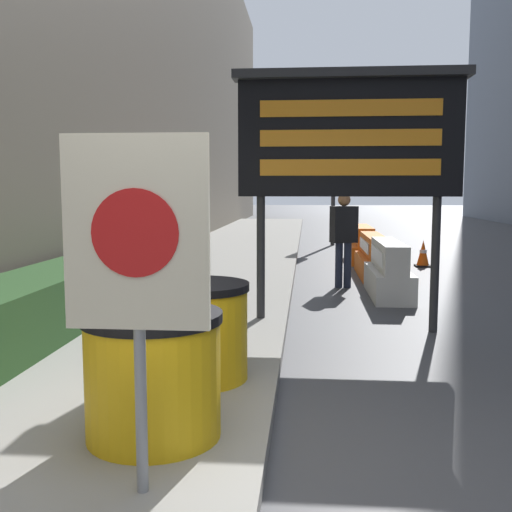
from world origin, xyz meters
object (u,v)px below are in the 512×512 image
object	(u,v)px
warning_sign	(137,252)
traffic_cone_near	(423,254)
traffic_light_near_curb	(334,157)
jersey_barrier_orange_near	(362,246)
pedestrian_worker	(344,232)
barrel_drum_foreground	(153,374)
message_board	(349,137)
jersey_barrier_orange_far	(373,258)
jersey_barrier_white	(388,272)
barrel_drum_middle	(196,331)

from	to	relation	value
warning_sign	traffic_cone_near	world-z (taller)	warning_sign
traffic_light_near_curb	warning_sign	bearing A→B (deg)	-96.06
warning_sign	jersey_barrier_orange_near	distance (m)	11.35
traffic_cone_near	traffic_light_near_curb	bearing A→B (deg)	110.05
jersey_barrier_orange_near	pedestrian_worker	size ratio (longest dim) A/B	1.22
traffic_light_near_curb	pedestrian_worker	world-z (taller)	traffic_light_near_curb
traffic_cone_near	pedestrian_worker	bearing A→B (deg)	-122.88
barrel_drum_foreground	jersey_barrier_orange_near	world-z (taller)	barrel_drum_foreground
pedestrian_worker	message_board	bearing A→B (deg)	-112.99
jersey_barrier_orange_near	traffic_cone_near	distance (m)	1.50
barrel_drum_foreground	traffic_cone_near	world-z (taller)	barrel_drum_foreground
warning_sign	barrel_drum_foreground	bearing A→B (deg)	99.41
jersey_barrier_orange_far	jersey_barrier_orange_near	distance (m)	2.37
jersey_barrier_white	jersey_barrier_orange_near	size ratio (longest dim) A/B	0.96
jersey_barrier_white	traffic_cone_near	xyz separation A→B (m)	(1.23, 3.68, -0.10)
barrel_drum_foreground	warning_sign	xyz separation A→B (m)	(0.12, -0.70, 0.84)
barrel_drum_foreground	message_board	world-z (taller)	message_board
warning_sign	traffic_light_near_curb	bearing A→B (deg)	83.94
warning_sign	traffic_light_near_curb	world-z (taller)	traffic_light_near_curb
message_board	warning_sign	bearing A→B (deg)	-107.17
barrel_drum_middle	jersey_barrier_white	world-z (taller)	barrel_drum_middle
jersey_barrier_white	pedestrian_worker	size ratio (longest dim) A/B	1.17
barrel_drum_foreground	jersey_barrier_orange_near	size ratio (longest dim) A/B	0.45
jersey_barrier_white	pedestrian_worker	distance (m)	1.16
warning_sign	traffic_cone_near	distance (m)	10.84
jersey_barrier_orange_near	traffic_cone_near	xyz separation A→B (m)	(1.23, -0.85, -0.08)
barrel_drum_foreground	jersey_barrier_orange_far	distance (m)	8.35
jersey_barrier_orange_far	pedestrian_worker	xyz separation A→B (m)	(-0.66, -1.40, 0.59)
barrel_drum_foreground	jersey_barrier_orange_near	xyz separation A→B (m)	(2.22, 10.41, -0.17)
barrel_drum_middle	traffic_light_near_curb	distance (m)	13.42
jersey_barrier_orange_near	message_board	bearing A→B (deg)	-96.66
warning_sign	traffic_cone_near	size ratio (longest dim) A/B	3.11
pedestrian_worker	jersey_barrier_orange_far	bearing A→B (deg)	44.60
jersey_barrier_white	traffic_cone_near	distance (m)	3.88
message_board	traffic_cone_near	size ratio (longest dim) A/B	5.18
jersey_barrier_orange_far	traffic_cone_near	world-z (taller)	jersey_barrier_orange_far
barrel_drum_middle	message_board	distance (m)	3.22
traffic_light_near_curb	jersey_barrier_orange_near	bearing A→B (deg)	-82.57
message_board	jersey_barrier_white	xyz separation A→B (m)	(0.81, 2.37, -1.89)
barrel_drum_middle	jersey_barrier_orange_far	size ratio (longest dim) A/B	0.42
jersey_barrier_orange_near	traffic_light_near_curb	distance (m)	4.54
barrel_drum_middle	message_board	size ratio (longest dim) A/B	0.29
message_board	barrel_drum_foreground	bearing A→B (deg)	-112.00
barrel_drum_foreground	jersey_barrier_white	world-z (taller)	barrel_drum_foreground
warning_sign	barrel_drum_middle	bearing A→B (deg)	91.91
warning_sign	traffic_cone_near	xyz separation A→B (m)	(3.34, 10.26, -1.09)
jersey_barrier_white	pedestrian_worker	world-z (taller)	pedestrian_worker
warning_sign	jersey_barrier_orange_near	size ratio (longest dim) A/B	0.93
barrel_drum_middle	barrel_drum_foreground	bearing A→B (deg)	-92.66
barrel_drum_middle	jersey_barrier_orange_near	xyz separation A→B (m)	(2.17, 9.24, -0.17)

